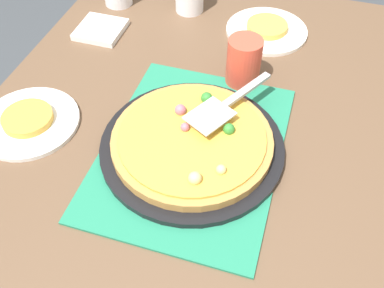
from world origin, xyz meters
The scene contains 11 objects.
dining_table centered at (0.00, 0.00, 0.64)m, with size 1.40×1.00×0.75m.
placemat centered at (0.00, 0.00, 0.75)m, with size 0.48×0.36×0.01m, color #237F5B.
pizza_pan centered at (0.00, 0.00, 0.76)m, with size 0.38×0.38×0.01m, color black.
pizza centered at (0.00, 0.00, 0.78)m, with size 0.33×0.33×0.05m.
plate_near_left centered at (0.46, -0.07, 0.76)m, with size 0.22×0.22×0.01m, color white.
plate_far_right centered at (-0.03, 0.37, 0.76)m, with size 0.22×0.22×0.01m, color white.
served_slice_left centered at (0.46, -0.07, 0.77)m, with size 0.11×0.11×0.02m, color #EAB747.
served_slice_right centered at (-0.03, 0.37, 0.77)m, with size 0.11×0.11×0.02m, color gold.
cup_near centered at (0.24, -0.05, 0.81)m, with size 0.08×0.08×0.12m, color #E04C38.
pizza_server centered at (0.09, -0.05, 0.82)m, with size 0.22×0.15×0.01m.
napkin_stack centered at (0.33, 0.36, 0.76)m, with size 0.12×0.12×0.02m, color white.
Camera 1 is at (-0.55, -0.17, 1.44)m, focal length 40.28 mm.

